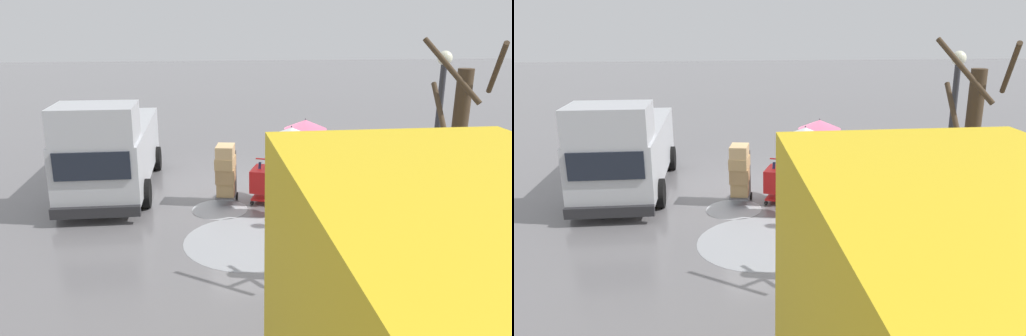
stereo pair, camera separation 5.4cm
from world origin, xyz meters
The scene contains 10 objects.
ground_plane centered at (0.00, 0.00, 0.00)m, with size 90.00×90.00×0.00m, color slate.
slush_patch_near_cluster centered at (0.51, 3.35, 0.00)m, with size 2.66×2.66×0.01m, color #999BA0.
slush_patch_under_van centered at (1.01, 1.44, 0.00)m, with size 1.35×1.35×0.01m, color #ADAFB5.
cargo_van_parked_right centered at (3.79, -0.25, 1.18)m, with size 2.20×5.34×2.60m.
shopping_cart_vendor centered at (-0.10, 1.01, 0.57)m, with size 0.80×0.96×1.04m.
hand_dolly_boxes centered at (0.84, 1.05, 0.88)m, with size 0.62×0.78×1.51m.
pedestrian_pink_side centered at (-1.16, 1.14, 1.57)m, with size 1.04×1.04×2.15m.
pedestrian_black_side centered at (-0.65, 2.01, 1.57)m, with size 1.04×1.04×2.15m.
bare_tree_near centered at (-2.62, 5.56, 2.02)m, with size 1.29×1.11×4.18m.
street_lamp centered at (-3.34, 3.42, 2.37)m, with size 0.28×0.28×3.86m.
Camera 2 is at (1.28, 12.75, 4.42)m, focal length 34.79 mm.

